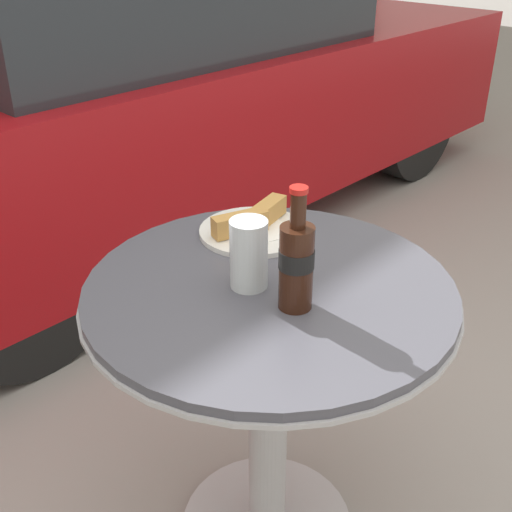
{
  "coord_description": "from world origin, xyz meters",
  "views": [
    {
      "loc": [
        -0.82,
        -0.73,
        1.38
      ],
      "look_at": [
        0.0,
        0.04,
        0.77
      ],
      "focal_mm": 45.0,
      "sensor_mm": 36.0,
      "label": 1
    }
  ],
  "objects_px": {
    "bistro_table": "(269,357)",
    "parked_car": "(153,83)",
    "drinking_glass": "(249,257)",
    "lunch_plate_near": "(254,226)",
    "cola_bottle_left": "(296,262)"
  },
  "relations": [
    {
      "from": "lunch_plate_near",
      "to": "parked_car",
      "type": "relative_size",
      "value": 0.07
    },
    {
      "from": "bistro_table",
      "to": "parked_car",
      "type": "bearing_deg",
      "value": 57.71
    },
    {
      "from": "drinking_glass",
      "to": "parked_car",
      "type": "relative_size",
      "value": 0.04
    },
    {
      "from": "bistro_table",
      "to": "lunch_plate_near",
      "type": "distance_m",
      "value": 0.31
    },
    {
      "from": "drinking_glass",
      "to": "parked_car",
      "type": "distance_m",
      "value": 2.08
    },
    {
      "from": "lunch_plate_near",
      "to": "parked_car",
      "type": "distance_m",
      "value": 1.86
    },
    {
      "from": "parked_car",
      "to": "drinking_glass",
      "type": "bearing_deg",
      "value": -123.43
    },
    {
      "from": "drinking_glass",
      "to": "parked_car",
      "type": "bearing_deg",
      "value": 56.57
    },
    {
      "from": "cola_bottle_left",
      "to": "lunch_plate_near",
      "type": "height_order",
      "value": "cola_bottle_left"
    },
    {
      "from": "cola_bottle_left",
      "to": "lunch_plate_near",
      "type": "distance_m",
      "value": 0.33
    },
    {
      "from": "cola_bottle_left",
      "to": "lunch_plate_near",
      "type": "relative_size",
      "value": 0.97
    },
    {
      "from": "parked_car",
      "to": "cola_bottle_left",
      "type": "bearing_deg",
      "value": -121.65
    },
    {
      "from": "bistro_table",
      "to": "cola_bottle_left",
      "type": "bearing_deg",
      "value": -107.25
    },
    {
      "from": "bistro_table",
      "to": "parked_car",
      "type": "distance_m",
      "value": 2.08
    },
    {
      "from": "cola_bottle_left",
      "to": "lunch_plate_near",
      "type": "xyz_separation_m",
      "value": [
        0.17,
        0.27,
        -0.08
      ]
    }
  ]
}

